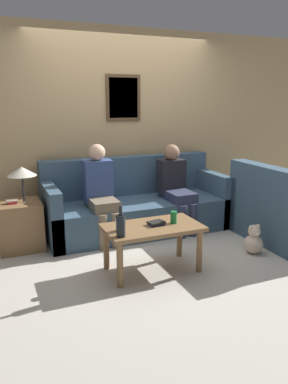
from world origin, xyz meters
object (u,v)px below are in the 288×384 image
(couch_side, at_px, (286,215))
(teddy_bear, at_px, (254,241))
(coffee_table, at_px, (153,233))
(person_left, at_px, (100,190))
(wine_bottle, at_px, (121,225))
(person_right, at_px, (175,184))
(couch_main, at_px, (136,206))
(drinking_glass, at_px, (120,225))

(couch_side, bearing_deg, teddy_bear, 105.78)
(coffee_table, distance_m, person_left, 1.08)
(person_left, bearing_deg, wine_bottle, -97.67)
(coffee_table, height_order, person_right, person_right)
(person_right, bearing_deg, person_left, -179.61)
(person_left, bearing_deg, person_right, 0.39)
(couch_side, bearing_deg, wine_bottle, 97.60)
(coffee_table, xyz_separation_m, teddy_bear, (1.22, -0.04, -0.25))
(person_left, bearing_deg, couch_side, -23.79)
(wine_bottle, distance_m, teddy_bear, 1.67)
(person_right, bearing_deg, couch_main, 159.37)
(couch_side, relative_size, person_right, 1.12)
(person_right, bearing_deg, drinking_glass, -137.12)
(couch_main, bearing_deg, couch_side, -35.70)
(couch_main, distance_m, teddy_bear, 1.57)
(couch_main, height_order, coffee_table, couch_main)
(couch_main, relative_size, wine_bottle, 8.19)
(couch_side, height_order, person_left, person_left)
(wine_bottle, xyz_separation_m, teddy_bear, (1.61, 0.12, -0.44))
(coffee_table, bearing_deg, wine_bottle, -156.90)
(couch_side, relative_size, person_left, 1.07)
(drinking_glass, xyz_separation_m, person_right, (1.14, 1.06, 0.07))
(person_left, distance_m, person_right, 1.02)
(couch_side, xyz_separation_m, person_left, (-2.05, 0.90, 0.31))
(drinking_glass, bearing_deg, couch_side, 3.82)
(drinking_glass, xyz_separation_m, person_left, (0.12, 1.05, 0.10))
(couch_main, height_order, wine_bottle, couch_main)
(couch_side, distance_m, wine_bottle, 2.25)
(couch_main, bearing_deg, person_left, -160.14)
(couch_main, distance_m, wine_bottle, 1.57)
(drinking_glass, bearing_deg, couch_main, 62.36)
(wine_bottle, bearing_deg, couch_main, 63.62)
(person_right, relative_size, teddy_bear, 3.34)
(coffee_table, xyz_separation_m, person_left, (-0.23, 1.03, 0.23))
(couch_side, bearing_deg, coffee_table, 94.07)
(couch_side, distance_m, person_left, 2.26)
(drinking_glass, distance_m, teddy_bear, 1.61)
(teddy_bear, bearing_deg, person_left, 143.34)
(couch_side, bearing_deg, person_left, 66.21)
(coffee_table, distance_m, wine_bottle, 0.46)
(couch_main, xyz_separation_m, coffee_table, (-0.30, -1.23, 0.08))
(coffee_table, xyz_separation_m, drinking_glass, (-0.35, -0.02, 0.13))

